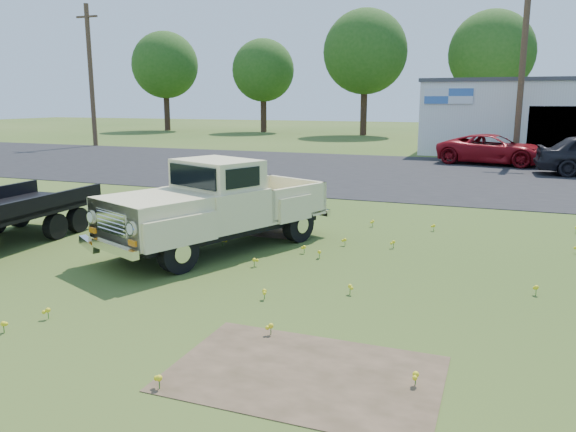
{
  "coord_description": "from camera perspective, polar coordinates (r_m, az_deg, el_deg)",
  "views": [
    {
      "loc": [
        3.4,
        -8.5,
        3.03
      ],
      "look_at": [
        -0.23,
        1.0,
        0.91
      ],
      "focal_mm": 35.0,
      "sensor_mm": 36.0,
      "label": 1
    }
  ],
  "objects": [
    {
      "name": "dirt_patch_a",
      "position": [
        6.56,
        1.7,
        -15.73
      ],
      "size": [
        3.0,
        2.0,
        0.01
      ],
      "primitive_type": "cube",
      "color": "#453824",
      "rests_on": "ground"
    },
    {
      "name": "utility_pole_west",
      "position": [
        39.72,
        -19.4,
        13.39
      ],
      "size": [
        1.6,
        0.3,
        9.0
      ],
      "color": "#43321F",
      "rests_on": "ground"
    },
    {
      "name": "treeline_d",
      "position": [
        49.15,
        19.97,
        15.27
      ],
      "size": [
        6.72,
        6.72,
        10.0
      ],
      "color": "#352218",
      "rests_on": "ground"
    },
    {
      "name": "treeline_a",
      "position": [
        57.87,
        -12.39,
        14.74
      ],
      "size": [
        6.4,
        6.4,
        9.52
      ],
      "color": "#352218",
      "rests_on": "ground"
    },
    {
      "name": "treeline_b",
      "position": [
        53.99,
        -2.53,
        14.55
      ],
      "size": [
        5.76,
        5.76,
        8.57
      ],
      "color": "#352218",
      "rests_on": "ground"
    },
    {
      "name": "asphalt_lot",
      "position": [
        23.93,
        12.62,
        4.21
      ],
      "size": [
        90.0,
        14.0,
        0.02
      ],
      "primitive_type": "cube",
      "color": "black",
      "rests_on": "ground"
    },
    {
      "name": "treeline_c",
      "position": [
        49.49,
        7.85,
        16.18
      ],
      "size": [
        7.04,
        7.04,
        10.47
      ],
      "color": "#352218",
      "rests_on": "ground"
    },
    {
      "name": "ground",
      "position": [
        9.64,
        -0.85,
        -6.54
      ],
      "size": [
        140.0,
        140.0,
        0.0
      ],
      "primitive_type": "plane",
      "color": "#304C18",
      "rests_on": "ground"
    },
    {
      "name": "utility_pole_mid",
      "position": [
        30.54,
        22.71,
        13.83
      ],
      "size": [
        1.6,
        0.3,
        9.0
      ],
      "color": "#43321F",
      "rests_on": "ground"
    },
    {
      "name": "vintage_pickup_truck",
      "position": [
        11.52,
        -7.12,
        1.17
      ],
      "size": [
        3.82,
        5.48,
        1.85
      ],
      "primitive_type": null,
      "rotation": [
        0.0,
        0.0,
        -0.4
      ],
      "color": "beige",
      "rests_on": "ground"
    },
    {
      "name": "commercial_building",
      "position": [
        35.6,
        25.45,
        9.15
      ],
      "size": [
        14.2,
        8.2,
        4.15
      ],
      "color": "silver",
      "rests_on": "ground"
    },
    {
      "name": "red_pickup",
      "position": [
        28.34,
        20.13,
        6.34
      ],
      "size": [
        5.4,
        3.25,
        1.4
      ],
      "primitive_type": "imported",
      "rotation": [
        0.0,
        0.0,
        1.38
      ],
      "color": "maroon",
      "rests_on": "ground"
    },
    {
      "name": "dirt_patch_b",
      "position": [
        13.5,
        -3.23,
        -1.21
      ],
      "size": [
        2.2,
        1.6,
        0.01
      ],
      "primitive_type": "cube",
      "color": "#453824",
      "rests_on": "ground"
    }
  ]
}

